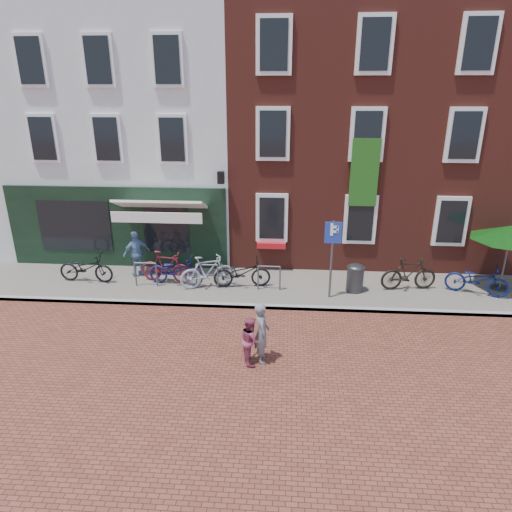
# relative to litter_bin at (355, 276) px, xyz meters

# --- Properties ---
(ground) EXTENTS (80.00, 80.00, 0.00)m
(ground) POSITION_rel_litter_bin_xyz_m (-3.22, -1.31, -0.60)
(ground) COLOR brown
(sidewalk) EXTENTS (24.00, 3.00, 0.10)m
(sidewalk) POSITION_rel_litter_bin_xyz_m (-2.22, 0.19, -0.55)
(sidewalk) COLOR slate
(sidewalk) RESTS_ON ground
(building_stucco) EXTENTS (8.00, 8.00, 9.00)m
(building_stucco) POSITION_rel_litter_bin_xyz_m (-8.22, 5.69, 3.90)
(building_stucco) COLOR silver
(building_stucco) RESTS_ON ground
(building_brick_mid) EXTENTS (6.00, 8.00, 10.00)m
(building_brick_mid) POSITION_rel_litter_bin_xyz_m (-1.22, 5.69, 4.40)
(building_brick_mid) COLOR maroon
(building_brick_mid) RESTS_ON ground
(building_brick_right) EXTENTS (6.00, 8.00, 10.00)m
(building_brick_right) POSITION_rel_litter_bin_xyz_m (4.78, 5.69, 4.40)
(building_brick_right) COLOR maroon
(building_brick_right) RESTS_ON ground
(litter_bin) EXTENTS (0.53, 0.53, 0.97)m
(litter_bin) POSITION_rel_litter_bin_xyz_m (0.00, 0.00, 0.00)
(litter_bin) COLOR #37383A
(litter_bin) RESTS_ON sidewalk
(parking_sign) EXTENTS (0.50, 0.08, 2.45)m
(parking_sign) POSITION_rel_litter_bin_xyz_m (-0.83, -0.53, 1.18)
(parking_sign) COLOR #4C4C4F
(parking_sign) RESTS_ON sidewalk
(parasol) EXTENTS (2.39, 2.39, 2.24)m
(parasol) POSITION_rel_litter_bin_xyz_m (4.69, 0.47, 1.49)
(parasol) COLOR #4C4C4F
(parasol) RESTS_ON sidewalk
(woman) EXTENTS (0.47, 0.61, 1.52)m
(woman) POSITION_rel_litter_bin_xyz_m (-2.73, -3.98, 0.16)
(woman) COLOR slate
(woman) RESTS_ON ground
(boy) EXTENTS (0.59, 0.68, 1.19)m
(boy) POSITION_rel_litter_bin_xyz_m (-2.98, -4.07, -0.01)
(boy) COLOR #983B56
(boy) RESTS_ON ground
(cafe_person) EXTENTS (0.97, 0.90, 1.60)m
(cafe_person) POSITION_rel_litter_bin_xyz_m (-7.28, 0.77, 0.30)
(cafe_person) COLOR #688AB0
(cafe_person) RESTS_ON sidewalk
(bicycle_0) EXTENTS (1.88, 0.74, 0.97)m
(bicycle_0) POSITION_rel_litter_bin_xyz_m (-8.83, 0.12, -0.02)
(bicycle_0) COLOR black
(bicycle_0) RESTS_ON sidewalk
(bicycle_1) EXTENTS (1.86, 0.82, 1.08)m
(bicycle_1) POSITION_rel_litter_bin_xyz_m (-6.14, 0.25, 0.04)
(bicycle_1) COLOR maroon
(bicycle_1) RESTS_ON sidewalk
(bicycle_2) EXTENTS (1.91, 0.86, 0.97)m
(bicycle_2) POSITION_rel_litter_bin_xyz_m (-5.79, 0.11, -0.02)
(bicycle_2) COLOR #19134E
(bicycle_2) RESTS_ON sidewalk
(bicycle_3) EXTENTS (1.85, 1.14, 1.08)m
(bicycle_3) POSITION_rel_litter_bin_xyz_m (-4.72, -0.04, 0.04)
(bicycle_3) COLOR #A2A2A4
(bicycle_3) RESTS_ON sidewalk
(bicycle_4) EXTENTS (1.93, 0.93, 0.97)m
(bicycle_4) POSITION_rel_litter_bin_xyz_m (-3.61, 0.08, -0.02)
(bicycle_4) COLOR black
(bicycle_4) RESTS_ON sidewalk
(bicycle_5) EXTENTS (1.85, 0.76, 1.08)m
(bicycle_5) POSITION_rel_litter_bin_xyz_m (1.72, 0.24, 0.04)
(bicycle_5) COLOR black
(bicycle_5) RESTS_ON sidewalk
(bicycle_6) EXTENTS (1.96, 1.25, 0.97)m
(bicycle_6) POSITION_rel_litter_bin_xyz_m (3.76, 0.05, -0.02)
(bicycle_6) COLOR #0A164A
(bicycle_6) RESTS_ON sidewalk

